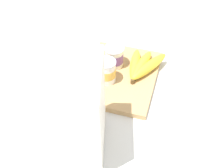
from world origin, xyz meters
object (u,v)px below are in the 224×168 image
(yogurt_cup_front, at_px, (107,71))
(yogurt_cup_back, at_px, (114,57))
(cereal_box, at_px, (90,113))
(cutting_board, at_px, (120,76))
(banana_bunch, at_px, (143,65))

(yogurt_cup_front, relative_size, yogurt_cup_back, 1.08)
(cereal_box, xyz_separation_m, yogurt_cup_front, (0.25, 0.03, -0.08))
(cutting_board, distance_m, banana_bunch, 0.09)
(cutting_board, xyz_separation_m, yogurt_cup_front, (-0.04, 0.04, 0.05))
(cereal_box, distance_m, banana_bunch, 0.37)
(banana_bunch, bearing_deg, cereal_box, 167.90)
(yogurt_cup_front, xyz_separation_m, banana_bunch, (0.09, -0.11, -0.02))
(cutting_board, height_order, yogurt_cup_back, yogurt_cup_back)
(yogurt_cup_front, height_order, banana_bunch, yogurt_cup_front)
(cutting_board, relative_size, banana_bunch, 1.84)
(cutting_board, height_order, yogurt_cup_front, yogurt_cup_front)
(cereal_box, bearing_deg, yogurt_cup_back, 170.66)
(cutting_board, xyz_separation_m, banana_bunch, (0.05, -0.07, 0.03))
(yogurt_cup_back, bearing_deg, yogurt_cup_front, 178.62)
(yogurt_cup_front, height_order, yogurt_cup_back, yogurt_cup_front)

